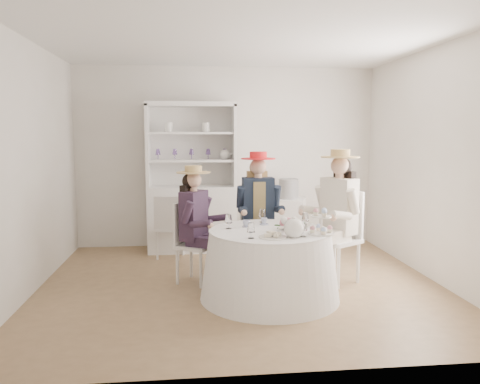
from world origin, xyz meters
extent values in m
plane|color=brown|center=(0.00, 0.00, 0.00)|extent=(4.50, 4.50, 0.00)
plane|color=white|center=(0.00, 0.00, 2.70)|extent=(4.50, 4.50, 0.00)
plane|color=silver|center=(0.00, 2.00, 1.35)|extent=(4.50, 0.00, 4.50)
plane|color=silver|center=(0.00, -2.00, 1.35)|extent=(4.50, 0.00, 4.50)
plane|color=silver|center=(-2.25, 0.00, 1.35)|extent=(0.00, 4.50, 4.50)
plane|color=silver|center=(2.25, 0.00, 1.35)|extent=(0.00, 4.50, 4.50)
cone|color=white|center=(0.25, -0.44, 0.35)|extent=(1.45, 1.45, 0.70)
cylinder|color=white|center=(0.25, -0.44, 0.71)|extent=(1.25, 1.25, 0.02)
cube|color=silver|center=(-0.53, 1.66, 0.48)|extent=(1.32, 0.63, 0.95)
cube|color=silver|center=(-0.53, 1.87, 1.53)|extent=(1.27, 0.20, 1.16)
cube|color=silver|center=(-0.53, 1.66, 2.12)|extent=(1.32, 0.63, 0.06)
cube|color=silver|center=(-1.15, 1.66, 1.53)|extent=(0.10, 0.48, 1.16)
cube|color=silver|center=(0.08, 1.66, 1.53)|extent=(0.10, 0.48, 1.16)
cube|color=silver|center=(-0.53, 1.66, 1.32)|extent=(1.23, 0.56, 0.03)
cube|color=silver|center=(-0.53, 1.66, 1.71)|extent=(1.23, 0.56, 0.03)
sphere|color=white|center=(-0.06, 1.66, 1.41)|extent=(0.15, 0.15, 0.15)
cube|color=silver|center=(0.89, 1.67, 0.37)|extent=(0.61, 0.61, 0.75)
cylinder|color=black|center=(0.89, 1.67, 0.89)|extent=(0.33, 0.33, 0.29)
cube|color=silver|center=(-0.51, 0.14, 0.43)|extent=(0.53, 0.53, 0.04)
cylinder|color=silver|center=(-0.45, -0.07, 0.21)|extent=(0.03, 0.03, 0.42)
cylinder|color=silver|center=(-0.30, 0.19, 0.21)|extent=(0.03, 0.03, 0.42)
cylinder|color=silver|center=(-0.72, 0.09, 0.21)|extent=(0.03, 0.03, 0.42)
cylinder|color=silver|center=(-0.56, 0.35, 0.21)|extent=(0.03, 0.03, 0.42)
cube|color=silver|center=(-0.65, 0.23, 0.69)|extent=(0.21, 0.33, 0.48)
cube|color=black|center=(-0.52, 0.15, 0.78)|extent=(0.34, 0.39, 0.55)
cube|color=black|center=(-0.45, 0.01, 0.51)|extent=(0.34, 0.27, 0.11)
cylinder|color=black|center=(-0.34, -0.06, 0.22)|extent=(0.10, 0.10, 0.44)
cylinder|color=black|center=(-0.59, -0.04, 0.85)|extent=(0.19, 0.16, 0.26)
cube|color=black|center=(-0.36, 0.16, 0.51)|extent=(0.34, 0.27, 0.11)
cylinder|color=black|center=(-0.25, 0.09, 0.22)|extent=(0.10, 0.10, 0.44)
cylinder|color=black|center=(-0.39, 0.30, 0.85)|extent=(0.19, 0.16, 0.26)
cylinder|color=#D8A889|center=(-0.52, 0.15, 1.08)|extent=(0.09, 0.09, 0.08)
sphere|color=#D8A889|center=(-0.52, 0.15, 1.19)|extent=(0.18, 0.18, 0.18)
sphere|color=black|center=(-0.56, 0.17, 1.17)|extent=(0.18, 0.18, 0.18)
cube|color=black|center=(-0.59, 0.19, 0.95)|extent=(0.18, 0.24, 0.36)
cylinder|color=tan|center=(-0.52, 0.15, 1.27)|extent=(0.38, 0.38, 0.01)
cylinder|color=tan|center=(-0.52, 0.15, 1.31)|extent=(0.19, 0.19, 0.08)
cube|color=silver|center=(0.27, 0.52, 0.47)|extent=(0.43, 0.43, 0.04)
cylinder|color=silver|center=(0.10, 0.34, 0.23)|extent=(0.04, 0.04, 0.46)
cylinder|color=silver|center=(0.44, 0.35, 0.23)|extent=(0.04, 0.04, 0.46)
cylinder|color=silver|center=(0.10, 0.68, 0.23)|extent=(0.04, 0.04, 0.46)
cylinder|color=silver|center=(0.44, 0.69, 0.23)|extent=(0.04, 0.04, 0.46)
cube|color=silver|center=(0.27, 0.71, 0.76)|extent=(0.40, 0.04, 0.53)
cube|color=#1A2435|center=(0.27, 0.54, 0.86)|extent=(0.38, 0.22, 0.61)
cube|color=tan|center=(0.27, 0.54, 0.86)|extent=(0.15, 0.23, 0.53)
cube|color=#1A2435|center=(0.18, 0.39, 0.56)|extent=(0.14, 0.36, 0.13)
cylinder|color=#1A2435|center=(0.18, 0.24, 0.24)|extent=(0.11, 0.11, 0.49)
cylinder|color=#1A2435|center=(0.05, 0.49, 0.94)|extent=(0.10, 0.18, 0.29)
cube|color=#1A2435|center=(0.37, 0.39, 0.56)|extent=(0.14, 0.36, 0.13)
cylinder|color=#1A2435|center=(0.37, 0.24, 0.24)|extent=(0.11, 0.11, 0.49)
cylinder|color=#1A2435|center=(0.49, 0.50, 0.94)|extent=(0.10, 0.18, 0.29)
cylinder|color=#D8A889|center=(0.27, 0.54, 1.19)|extent=(0.09, 0.09, 0.08)
sphere|color=#D8A889|center=(0.27, 0.54, 1.31)|extent=(0.20, 0.20, 0.20)
sphere|color=tan|center=(0.27, 0.58, 1.29)|extent=(0.20, 0.20, 0.20)
cube|color=tan|center=(0.27, 0.62, 1.04)|extent=(0.25, 0.09, 0.40)
cylinder|color=red|center=(0.27, 0.54, 1.40)|extent=(0.42, 0.42, 0.01)
cylinder|color=red|center=(0.27, 0.54, 1.44)|extent=(0.21, 0.21, 0.08)
cube|color=silver|center=(1.10, -0.01, 0.49)|extent=(0.60, 0.60, 0.04)
cylinder|color=silver|center=(0.87, 0.04, 0.24)|extent=(0.04, 0.04, 0.48)
cylinder|color=silver|center=(1.05, -0.25, 0.24)|extent=(0.04, 0.04, 0.48)
cylinder|color=silver|center=(1.16, 0.23, 0.24)|extent=(0.04, 0.04, 0.48)
cylinder|color=silver|center=(1.34, -0.06, 0.24)|extent=(0.04, 0.04, 0.48)
cube|color=silver|center=(1.27, 0.10, 0.78)|extent=(0.25, 0.37, 0.54)
cube|color=silver|center=(1.12, 0.00, 0.89)|extent=(0.39, 0.45, 0.63)
cube|color=silver|center=(0.94, 0.00, 0.58)|extent=(0.39, 0.32, 0.13)
cylinder|color=silver|center=(0.81, -0.08, 0.25)|extent=(0.11, 0.11, 0.50)
cylinder|color=silver|center=(0.97, 0.17, 0.97)|extent=(0.21, 0.18, 0.30)
cube|color=silver|center=(1.05, -0.16, 0.58)|extent=(0.39, 0.32, 0.13)
cylinder|color=silver|center=(0.92, -0.24, 0.25)|extent=(0.11, 0.11, 0.50)
cylinder|color=silver|center=(1.21, -0.21, 0.97)|extent=(0.21, 0.18, 0.30)
cylinder|color=#D8A889|center=(1.12, 0.00, 1.23)|extent=(0.10, 0.10, 0.09)
sphere|color=#D8A889|center=(1.12, 0.00, 1.35)|extent=(0.21, 0.21, 0.21)
sphere|color=black|center=(1.16, 0.03, 1.33)|extent=(0.21, 0.21, 0.21)
cube|color=black|center=(1.20, 0.05, 1.07)|extent=(0.21, 0.27, 0.41)
cylinder|color=tan|center=(1.12, 0.00, 1.44)|extent=(0.43, 0.43, 0.01)
cylinder|color=tan|center=(1.12, 0.00, 1.49)|extent=(0.22, 0.22, 0.09)
cube|color=silver|center=(-0.84, 1.29, 0.41)|extent=(0.43, 0.43, 0.04)
cylinder|color=silver|center=(-0.67, 1.39, 0.20)|extent=(0.03, 0.03, 0.40)
cylinder|color=silver|center=(-0.95, 1.46, 0.20)|extent=(0.03, 0.03, 0.40)
cylinder|color=silver|center=(-0.74, 1.11, 0.20)|extent=(0.03, 0.03, 0.40)
cylinder|color=silver|center=(-1.02, 1.18, 0.20)|extent=(0.03, 0.03, 0.40)
cube|color=silver|center=(-0.88, 1.13, 0.65)|extent=(0.34, 0.10, 0.45)
imported|color=white|center=(0.03, -0.25, 0.75)|extent=(0.09, 0.09, 0.07)
imported|color=white|center=(0.24, -0.15, 0.75)|extent=(0.07, 0.07, 0.07)
imported|color=white|center=(0.46, -0.23, 0.75)|extent=(0.09, 0.09, 0.07)
imported|color=white|center=(0.45, -0.42, 0.74)|extent=(0.20, 0.20, 0.05)
sphere|color=#D96C82|center=(0.49, -0.53, 0.81)|extent=(0.07, 0.07, 0.07)
sphere|color=white|center=(0.47, -0.48, 0.81)|extent=(0.07, 0.07, 0.07)
sphere|color=#D96C82|center=(0.42, -0.46, 0.81)|extent=(0.07, 0.07, 0.07)
sphere|color=white|center=(0.38, -0.48, 0.81)|extent=(0.07, 0.07, 0.07)
sphere|color=#D96C82|center=(0.36, -0.53, 0.81)|extent=(0.07, 0.07, 0.07)
sphere|color=white|center=(0.38, -0.57, 0.81)|extent=(0.07, 0.07, 0.07)
sphere|color=#D96C82|center=(0.42, -0.59, 0.81)|extent=(0.07, 0.07, 0.07)
sphere|color=white|center=(0.47, -0.57, 0.81)|extent=(0.07, 0.07, 0.07)
sphere|color=white|center=(0.43, -0.79, 0.80)|extent=(0.20, 0.20, 0.20)
cylinder|color=white|center=(0.54, -0.79, 0.81)|extent=(0.12, 0.03, 0.09)
cylinder|color=white|center=(0.43, -0.79, 0.90)|extent=(0.04, 0.04, 0.02)
cylinder|color=white|center=(0.22, -0.79, 0.72)|extent=(0.26, 0.26, 0.01)
cube|color=beige|center=(0.17, -0.81, 0.75)|extent=(0.06, 0.04, 0.03)
cube|color=beige|center=(0.22, -0.79, 0.76)|extent=(0.07, 0.06, 0.03)
cube|color=beige|center=(0.27, -0.77, 0.75)|extent=(0.07, 0.07, 0.03)
cube|color=beige|center=(0.20, -0.75, 0.76)|extent=(0.07, 0.07, 0.03)
cube|color=beige|center=(0.25, -0.83, 0.75)|extent=(0.07, 0.07, 0.03)
cylinder|color=white|center=(0.72, -0.68, 0.72)|extent=(0.26, 0.26, 0.01)
cylinder|color=white|center=(0.72, -0.68, 0.81)|extent=(0.02, 0.02, 0.18)
cylinder|color=white|center=(0.72, -0.68, 0.89)|extent=(0.20, 0.20, 0.01)
camera|label=1|loc=(-0.56, -5.11, 1.70)|focal=35.00mm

